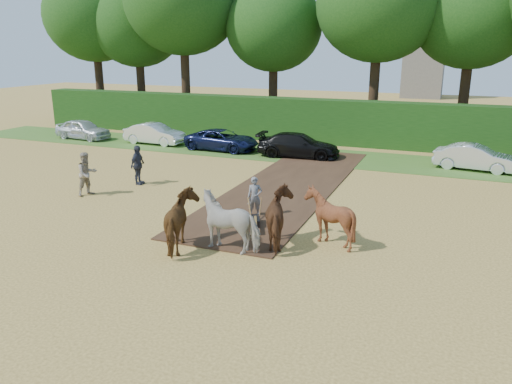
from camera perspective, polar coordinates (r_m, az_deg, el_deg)
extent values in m
plane|color=gold|center=(18.64, -7.47, -4.18)|extent=(120.00, 120.00, 0.00)
cube|color=#472D1C|center=(24.18, 3.77, 0.79)|extent=(4.50, 17.00, 0.05)
cube|color=#38601E|center=(31.11, 5.20, 4.25)|extent=(50.00, 5.00, 0.03)
cube|color=#14380F|center=(35.12, 7.43, 8.03)|extent=(46.00, 1.60, 3.00)
imported|color=#B7AE8F|center=(23.62, -18.75, 1.97)|extent=(1.03, 1.15, 1.97)
imported|color=#2A2E39|center=(24.82, -13.37, 3.02)|extent=(0.57, 1.16, 1.92)
imported|color=brown|center=(16.55, -8.50, -3.38)|extent=(1.83, 2.49, 1.91)
imported|color=beige|center=(16.55, -2.80, -3.22)|extent=(2.38, 2.24, 1.91)
imported|color=brown|center=(16.70, 2.85, -3.03)|extent=(1.83, 2.49, 1.91)
imported|color=brown|center=(17.02, 8.33, -2.81)|extent=(2.10, 2.20, 1.92)
cube|color=black|center=(18.74, -0.08, -3.41)|extent=(0.61, 0.88, 0.32)
cube|color=brown|center=(18.17, -0.05, -3.52)|extent=(0.58, 1.21, 0.09)
cylinder|color=brown|center=(19.10, -0.71, -1.94)|extent=(0.52, 0.82, 0.67)
cylinder|color=brown|center=(19.10, 0.49, -1.93)|extent=(0.29, 0.91, 0.67)
imported|color=#9C9C94|center=(19.57, -0.14, -0.57)|extent=(0.69, 0.58, 1.60)
imported|color=silver|center=(38.39, -19.18, 6.79)|extent=(4.34, 2.02, 1.44)
imported|color=white|center=(35.12, -11.50, 6.53)|extent=(4.38, 1.70, 1.42)
imported|color=#151C42|center=(32.43, -3.91, 5.95)|extent=(4.92, 2.47, 1.34)
imported|color=black|center=(30.43, 4.87, 5.35)|extent=(5.14, 2.44, 1.45)
imported|color=silver|center=(29.54, 23.74, 3.63)|extent=(4.38, 2.03, 1.39)
cylinder|color=#382616|center=(47.32, -17.38, 11.28)|extent=(0.70, 0.70, 5.85)
ellipsoid|color=#163F11|center=(47.25, -18.04, 18.62)|extent=(8.40, 8.40, 7.73)
cylinder|color=#382616|center=(45.34, -12.95, 11.13)|extent=(0.70, 0.70, 5.40)
ellipsoid|color=#163F11|center=(45.22, -13.42, 18.24)|extent=(7.80, 7.80, 7.18)
cylinder|color=#382616|center=(41.79, -8.01, 11.75)|extent=(0.70, 0.70, 6.53)
cylinder|color=#382616|center=(40.26, 1.96, 10.76)|extent=(0.70, 0.70, 5.17)
ellipsoid|color=#163F11|center=(40.10, 2.03, 18.41)|extent=(7.40, 7.40, 6.81)
cylinder|color=#382616|center=(37.26, 13.26, 10.59)|extent=(0.70, 0.70, 6.08)
ellipsoid|color=#163F11|center=(37.20, 13.92, 20.22)|extent=(8.60, 8.60, 7.91)
cylinder|color=#382616|center=(38.33, 22.60, 9.60)|extent=(0.70, 0.70, 5.62)
ellipsoid|color=#163F11|center=(38.21, 23.59, 18.25)|extent=(8.00, 8.00, 7.36)
cube|color=slate|center=(70.34, 18.65, 13.88)|extent=(5.00, 5.00, 9.00)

